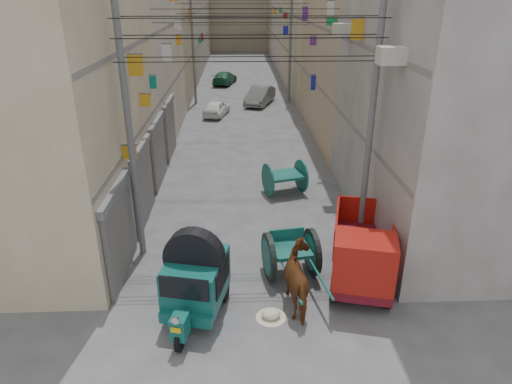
{
  "coord_description": "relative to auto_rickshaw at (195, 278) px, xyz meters",
  "views": [
    {
      "loc": [
        -0.39,
        -7.18,
        7.95
      ],
      "look_at": [
        0.17,
        6.5,
        1.9
      ],
      "focal_mm": 32.0,
      "sensor_mm": 36.0,
      "label": 1
    }
  ],
  "objects": [
    {
      "name": "building_row_left",
      "position": [
        -6.43,
        31.32,
        5.33
      ],
      "size": [
        8.0,
        62.0,
        14.0
      ],
      "color": "#C2AF93",
      "rests_on": "ground"
    },
    {
      "name": "mini_truck",
      "position": [
        4.66,
        1.0,
        -0.13
      ],
      "size": [
        2.51,
        4.0,
        2.08
      ],
      "rotation": [
        0.0,
        0.0,
        -0.25
      ],
      "color": "black",
      "rests_on": "ground"
    },
    {
      "name": "signboards",
      "position": [
        1.55,
        18.85,
        2.3
      ],
      "size": [
        8.22,
        40.52,
        5.67
      ],
      "color": "#A5161D",
      "rests_on": "ground"
    },
    {
      "name": "feed_sack",
      "position": [
        1.96,
        -0.29,
        -1.0
      ],
      "size": [
        0.5,
        0.4,
        0.25
      ],
      "primitive_type": "ellipsoid",
      "color": "beige",
      "rests_on": "ground"
    },
    {
      "name": "utility_poles",
      "position": [
        1.56,
        14.2,
        2.87
      ],
      "size": [
        7.4,
        22.2,
        8.0
      ],
      "color": "#5D5C5F",
      "rests_on": "ground"
    },
    {
      "name": "distant_car_grey",
      "position": [
        2.88,
        24.55,
        -0.46
      ],
      "size": [
        2.65,
        4.27,
        1.33
      ],
      "primitive_type": "imported",
      "rotation": [
        0.0,
        0.0,
        -0.33
      ],
      "color": "#5D625E",
      "rests_on": "ground"
    },
    {
      "name": "ac_units",
      "position": [
        5.21,
        4.86,
        6.3
      ],
      "size": [
        0.7,
        6.55,
        3.35
      ],
      "color": "#B3B0A1",
      "rests_on": "ground"
    },
    {
      "name": "tonga_cart",
      "position": [
        2.69,
        1.68,
        -0.38
      ],
      "size": [
        1.71,
        3.35,
        1.45
      ],
      "rotation": [
        0.0,
        0.0,
        0.16
      ],
      "color": "black",
      "rests_on": "ground"
    },
    {
      "name": "distant_car_white",
      "position": [
        -0.29,
        21.17,
        -0.59
      ],
      "size": [
        2.0,
        3.39,
        1.08
      ],
      "primitive_type": "imported",
      "rotation": [
        0.0,
        0.0,
        2.9
      ],
      "color": "white",
      "rests_on": "ground"
    },
    {
      "name": "shutters_left",
      "position": [
        -2.36,
        7.57,
        0.36
      ],
      "size": [
        0.18,
        14.4,
        2.88
      ],
      "color": "#4D4D52",
      "rests_on": "ground"
    },
    {
      "name": "overhead_cables",
      "position": [
        1.56,
        11.6,
        5.64
      ],
      "size": [
        7.4,
        22.52,
        1.12
      ],
      "color": "black",
      "rests_on": "ground"
    },
    {
      "name": "distant_car_green",
      "position": [
        0.01,
        32.95,
        -0.55
      ],
      "size": [
        2.47,
        4.25,
        1.16
      ],
      "primitive_type": "imported",
      "rotation": [
        0.0,
        0.0,
        2.92
      ],
      "color": "#1E573B",
      "rests_on": "ground"
    },
    {
      "name": "auto_rickshaw",
      "position": [
        0.0,
        0.0,
        0.0
      ],
      "size": [
        1.95,
        2.82,
        1.92
      ],
      "rotation": [
        0.0,
        0.0,
        -0.22
      ],
      "color": "black",
      "rests_on": "ground"
    },
    {
      "name": "building_row_right",
      "position": [
        9.56,
        31.32,
        5.33
      ],
      "size": [
        8.0,
        62.0,
        14.0
      ],
      "color": "#A5A09A",
      "rests_on": "ground"
    },
    {
      "name": "second_cart",
      "position": [
        3.11,
        7.83,
        -0.38
      ],
      "size": [
        1.92,
        1.8,
        1.4
      ],
      "rotation": [
        0.0,
        0.0,
        0.29
      ],
      "color": "#13534B",
      "rests_on": "ground"
    },
    {
      "name": "horse",
      "position": [
        2.82,
        0.2,
        -0.29
      ],
      "size": [
        1.16,
        2.09,
        1.68
      ],
      "primitive_type": "imported",
      "rotation": [
        0.0,
        0.0,
        3.28
      ],
      "color": "#622D17",
      "rests_on": "ground"
    },
    {
      "name": "end_cap_building",
      "position": [
        1.56,
        63.2,
        5.37
      ],
      "size": [
        22.0,
        10.0,
        13.0
      ],
      "primitive_type": "cube",
      "color": "tan",
      "rests_on": "ground"
    }
  ]
}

